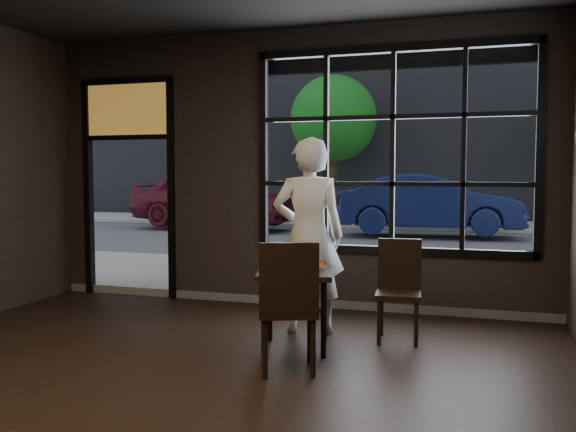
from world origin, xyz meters
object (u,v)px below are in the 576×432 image
(cafe_table, at_px, (295,310))
(chair_near, at_px, (288,306))
(navy_car, at_px, (429,204))
(man, at_px, (309,236))

(cafe_table, height_order, chair_near, chair_near)
(navy_car, bearing_deg, man, 172.26)
(cafe_table, height_order, man, man)
(man, bearing_deg, chair_near, 81.12)
(man, distance_m, navy_car, 9.45)
(cafe_table, relative_size, navy_car, 0.16)
(cafe_table, bearing_deg, navy_car, 74.63)
(cafe_table, distance_m, navy_car, 10.05)
(cafe_table, relative_size, chair_near, 0.68)
(cafe_table, bearing_deg, chair_near, -91.81)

